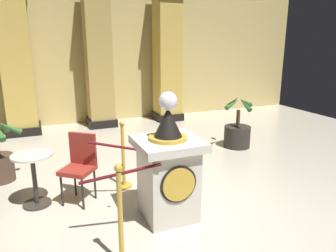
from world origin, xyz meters
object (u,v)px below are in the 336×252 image
(stanchion_near, at_px, (124,164))
(cafe_table, at_px, (34,173))
(pedestal_clock, at_px, (168,170))
(cafe_chair_red, at_px, (80,162))
(stanchion_far, at_px, (121,231))
(potted_palm_right, at_px, (237,133))

(stanchion_near, xyz_separation_m, cafe_table, (-1.25, -0.10, 0.10))
(pedestal_clock, relative_size, cafe_chair_red, 1.68)
(stanchion_far, relative_size, cafe_chair_red, 1.12)
(stanchion_near, xyz_separation_m, potted_palm_right, (2.72, 0.97, -0.07))
(stanchion_near, distance_m, cafe_chair_red, 0.71)
(stanchion_near, height_order, potted_palm_right, potted_palm_right)
(potted_palm_right, bearing_deg, stanchion_far, -139.98)
(stanchion_near, distance_m, stanchion_far, 1.79)
(potted_palm_right, xyz_separation_m, cafe_table, (-3.98, -1.06, 0.17))
(stanchion_far, height_order, cafe_chair_red, stanchion_far)
(potted_palm_right, height_order, cafe_chair_red, potted_palm_right)
(stanchion_near, bearing_deg, cafe_table, -175.67)
(potted_palm_right, bearing_deg, pedestal_clock, -140.19)
(stanchion_near, relative_size, cafe_table, 1.42)
(cafe_chair_red, bearing_deg, pedestal_clock, -42.22)
(cafe_table, xyz_separation_m, cafe_chair_red, (0.60, -0.09, 0.11))
(pedestal_clock, relative_size, stanchion_far, 1.49)
(stanchion_far, relative_size, potted_palm_right, 0.98)
(pedestal_clock, distance_m, stanchion_far, 1.06)
(stanchion_near, height_order, cafe_chair_red, stanchion_near)
(stanchion_near, xyz_separation_m, stanchion_far, (-0.48, -1.72, 0.01))
(stanchion_far, relative_size, cafe_table, 1.47)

